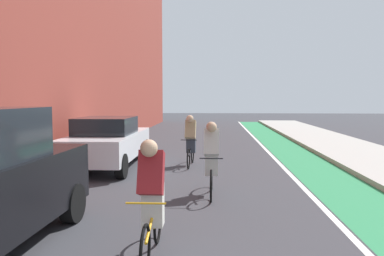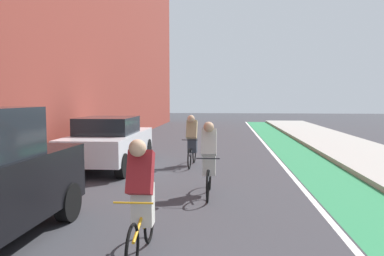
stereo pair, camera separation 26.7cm
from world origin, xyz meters
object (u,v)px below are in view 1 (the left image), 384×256
object	(u,v)px
parked_sedan_white	(108,141)
cyclist_trailing	(191,140)
cyclist_lead	(152,195)
cyclist_mid	(211,157)

from	to	relation	value
parked_sedan_white	cyclist_trailing	size ratio (longest dim) A/B	2.68
cyclist_trailing	cyclist_lead	bearing A→B (deg)	-90.63
parked_sedan_white	cyclist_trailing	distance (m)	2.53
parked_sedan_white	cyclist_lead	xyz separation A→B (m)	(2.43, -6.31, 0.06)
parked_sedan_white	cyclist_mid	distance (m)	4.45
parked_sedan_white	cyclist_lead	world-z (taller)	cyclist_lead
parked_sedan_white	cyclist_mid	xyz separation A→B (m)	(3.18, -3.11, 0.06)
cyclist_mid	cyclist_trailing	size ratio (longest dim) A/B	1.03
cyclist_lead	cyclist_mid	size ratio (longest dim) A/B	0.98
parked_sedan_white	cyclist_lead	size ratio (longest dim) A/B	2.64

